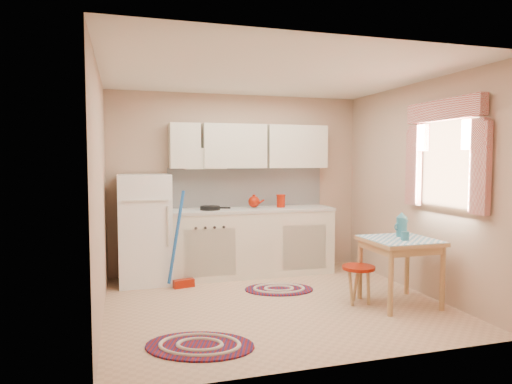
# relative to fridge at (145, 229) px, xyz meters

# --- Properties ---
(room_shell) EXTENTS (3.64, 3.60, 2.52)m
(room_shell) POSITION_rel_fridge_xyz_m (1.48, -1.01, 0.90)
(room_shell) COLOR tan
(room_shell) RESTS_ON ground
(fridge) EXTENTS (0.65, 0.60, 1.40)m
(fridge) POSITION_rel_fridge_xyz_m (0.00, 0.00, 0.00)
(fridge) COLOR white
(fridge) RESTS_ON ground
(broom) EXTENTS (0.30, 0.17, 1.20)m
(broom) POSITION_rel_fridge_xyz_m (0.44, -0.35, -0.10)
(broom) COLOR #1B57AC
(broom) RESTS_ON ground
(base_cabinets) EXTENTS (2.25, 0.60, 0.88)m
(base_cabinets) POSITION_rel_fridge_xyz_m (1.43, 0.05, -0.26)
(base_cabinets) COLOR beige
(base_cabinets) RESTS_ON ground
(countertop) EXTENTS (2.27, 0.62, 0.04)m
(countertop) POSITION_rel_fridge_xyz_m (1.43, 0.05, 0.20)
(countertop) COLOR beige
(countertop) RESTS_ON base_cabinets
(frying_pan) EXTENTS (0.34, 0.34, 0.05)m
(frying_pan) POSITION_rel_fridge_xyz_m (0.85, 0.00, 0.24)
(frying_pan) COLOR black
(frying_pan) RESTS_ON countertop
(red_kettle) EXTENTS (0.21, 0.20, 0.18)m
(red_kettle) POSITION_rel_fridge_xyz_m (1.47, 0.05, 0.31)
(red_kettle) COLOR #901605
(red_kettle) RESTS_ON countertop
(red_canister) EXTENTS (0.13, 0.13, 0.16)m
(red_canister) POSITION_rel_fridge_xyz_m (1.86, 0.05, 0.30)
(red_canister) COLOR #901605
(red_canister) RESTS_ON countertop
(table) EXTENTS (0.72, 0.72, 0.72)m
(table) POSITION_rel_fridge_xyz_m (2.63, -1.68, -0.34)
(table) COLOR tan
(table) RESTS_ON ground
(stool) EXTENTS (0.44, 0.44, 0.42)m
(stool) POSITION_rel_fridge_xyz_m (2.21, -1.54, -0.49)
(stool) COLOR #901605
(stool) RESTS_ON ground
(coffee_pot) EXTENTS (0.17, 0.15, 0.29)m
(coffee_pot) POSITION_rel_fridge_xyz_m (2.72, -1.56, 0.17)
(coffee_pot) COLOR #28687B
(coffee_pot) RESTS_ON table
(mug) EXTENTS (0.11, 0.11, 0.10)m
(mug) POSITION_rel_fridge_xyz_m (2.62, -1.78, 0.07)
(mug) COLOR #28687B
(mug) RESTS_ON table
(rug_center) EXTENTS (0.94, 0.74, 0.02)m
(rug_center) POSITION_rel_fridge_xyz_m (1.54, -0.79, -0.69)
(rug_center) COLOR maroon
(rug_center) RESTS_ON ground
(rug_left) EXTENTS (1.09, 0.91, 0.02)m
(rug_left) POSITION_rel_fridge_xyz_m (0.34, -2.20, -0.69)
(rug_left) COLOR maroon
(rug_left) RESTS_ON ground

